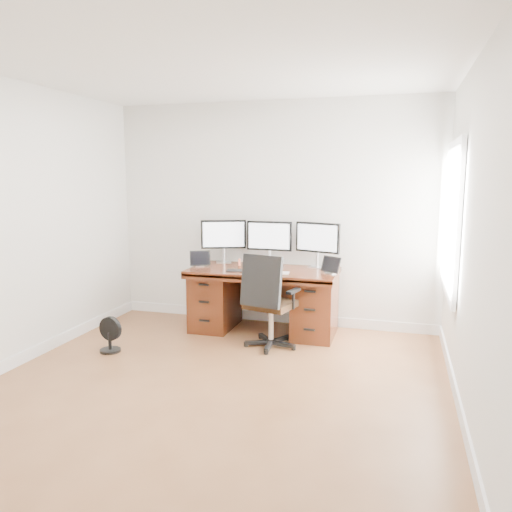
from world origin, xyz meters
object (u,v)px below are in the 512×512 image
(monitor_center, at_px, (269,238))
(floor_fan, at_px, (110,335))
(desk, at_px, (264,298))
(office_chair, at_px, (269,317))
(keyboard, at_px, (264,271))

(monitor_center, bearing_deg, floor_fan, -133.10)
(desk, relative_size, office_chair, 1.67)
(office_chair, distance_m, keyboard, 0.57)
(office_chair, relative_size, floor_fan, 2.76)
(floor_fan, relative_size, keyboard, 1.43)
(monitor_center, distance_m, keyboard, 0.53)
(office_chair, height_order, keyboard, office_chair)
(floor_fan, bearing_deg, keyboard, 41.82)
(floor_fan, bearing_deg, desk, 47.49)
(office_chair, bearing_deg, desk, 124.78)
(office_chair, xyz_separation_m, monitor_center, (-0.20, 0.77, 0.75))
(keyboard, bearing_deg, desk, 130.13)
(monitor_center, xyz_separation_m, keyboard, (0.05, -0.41, -0.33))
(desk, distance_m, keyboard, 0.40)
(monitor_center, bearing_deg, desk, -88.16)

